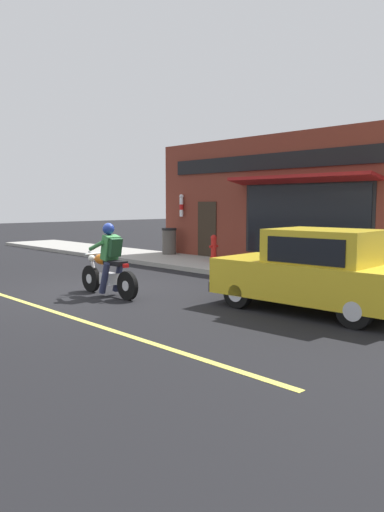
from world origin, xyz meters
The scene contains 7 objects.
ground_plane centered at (0.00, 0.00, 0.00)m, with size 80.00×80.00×0.00m, color black.
sidewalk_curb centered at (5.12, 3.00, 0.07)m, with size 2.60×22.00×0.14m, color #9E9B93.
storefront_building centered at (6.65, -0.13, 2.11)m, with size 1.25×10.17×4.20m.
motorcycle_with_rider centered at (-0.11, -0.69, 0.68)m, with size 0.56×2.02×1.62m.
car_hatchback centered at (1.80, -4.73, 0.77)m, with size 1.88×3.88×1.57m.
fire_hydrant centered at (5.41, 1.41, 0.57)m, with size 0.36×0.24×0.88m.
trash_bin centered at (5.93, 4.23, 0.64)m, with size 0.56×0.56×0.98m.
Camera 1 is at (-6.29, -9.88, 2.05)m, focal length 35.00 mm.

